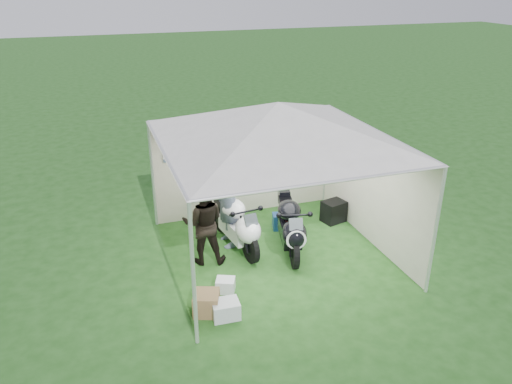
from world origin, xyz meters
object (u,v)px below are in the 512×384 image
paddock_stand (283,221)px  crate_2 (226,285)px  motorcycle_white (237,222)px  crate_1 (206,303)px  crate_0 (226,309)px  canopy_tent (277,125)px  motorcycle_black (290,225)px  person_blue_jacket (228,198)px  person_dark_jacket (203,223)px  equipment_box (334,211)px

paddock_stand → crate_2: paddock_stand is taller
motorcycle_white → crate_1: motorcycle_white is taller
paddock_stand → crate_1: size_ratio=1.11×
crate_0 → crate_1: size_ratio=1.07×
canopy_tent → motorcycle_black: 2.04m
person_blue_jacket → crate_1: person_blue_jacket is taller
canopy_tent → motorcycle_white: bearing=144.3°
canopy_tent → person_dark_jacket: canopy_tent is taller
equipment_box → crate_2: equipment_box is taller
canopy_tent → equipment_box: (1.70, 0.87, -2.34)m
motorcycle_white → crate_0: bearing=-119.5°
motorcycle_white → paddock_stand: (1.16, 0.46, -0.39)m
equipment_box → crate_0: equipment_box is taller
canopy_tent → equipment_box: 3.02m
person_dark_jacket → person_blue_jacket: person_blue_jacket is taller
canopy_tent → crate_0: size_ratio=13.17×
canopy_tent → crate_0: 3.24m
motorcycle_white → crate_0: size_ratio=4.72×
crate_1 → crate_2: (0.45, 0.48, -0.06)m
motorcycle_black → paddock_stand: 1.01m
motorcycle_white → equipment_box: bearing=2.3°
person_blue_jacket → equipment_box: person_blue_jacket is taller
canopy_tent → crate_0: (-1.44, -1.60, -2.43)m
equipment_box → crate_0: bearing=-141.8°
motorcycle_white → motorcycle_black: bearing=-33.3°
crate_2 → motorcycle_white: bearing=65.5°
paddock_stand → person_blue_jacket: 1.54m
crate_2 → crate_1: bearing=-133.1°
person_blue_jacket → equipment_box: (2.44, 0.21, -0.76)m
person_dark_jacket → equipment_box: (3.06, 0.71, -0.57)m
paddock_stand → crate_2: bearing=-134.4°
motorcycle_white → crate_2: 1.56m
canopy_tent → crate_0: canopy_tent is taller
motorcycle_white → crate_2: size_ratio=6.43×
motorcycle_white → person_blue_jacket: person_blue_jacket is taller
crate_0 → motorcycle_white: bearing=68.4°
motorcycle_black → crate_0: bearing=-123.7°
person_blue_jacket → paddock_stand: bearing=100.8°
canopy_tent → crate_2: 2.90m
paddock_stand → crate_2: 2.55m
canopy_tent → motorcycle_black: size_ratio=2.80×
person_dark_jacket → person_blue_jacket: bearing=-125.7°
paddock_stand → person_dark_jacket: bearing=-158.2°
crate_0 → crate_2: 0.71m
motorcycle_black → crate_0: 2.41m
canopy_tent → crate_1: 3.24m
motorcycle_black → person_blue_jacket: bearing=161.8°
crate_1 → motorcycle_white: bearing=59.8°
crate_0 → crate_2: crate_0 is taller
motorcycle_black → crate_1: 2.47m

